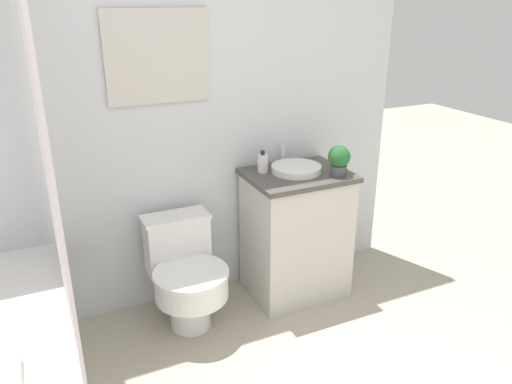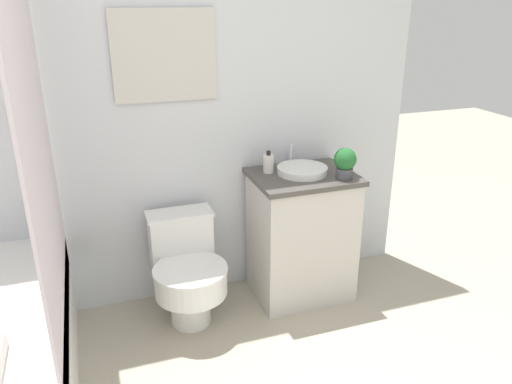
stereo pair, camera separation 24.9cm
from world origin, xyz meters
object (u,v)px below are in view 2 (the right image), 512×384
toilet (187,270)px  soap_bottle (268,163)px  potted_plant (345,162)px  sink (302,170)px

toilet → soap_bottle: bearing=13.5°
soap_bottle → potted_plant: potted_plant is taller
toilet → potted_plant: size_ratio=3.46×
toilet → soap_bottle: soap_bottle is taller
sink → toilet: bearing=-175.9°
toilet → potted_plant: potted_plant is taller
sink → potted_plant: size_ratio=1.86×
toilet → potted_plant: 1.11m
sink → soap_bottle: soap_bottle is taller
toilet → soap_bottle: size_ratio=4.64×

